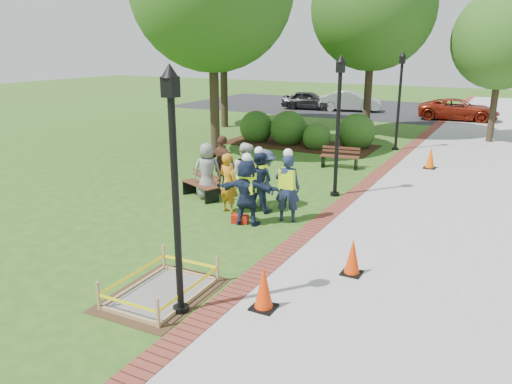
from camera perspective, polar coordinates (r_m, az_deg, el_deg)
The scene contains 33 objects.
ground at distance 12.02m, azimuth -4.84°, elevation -5.69°, with size 100.00×100.00×0.00m, color #285116.
sidewalk at distance 19.84m, azimuth 24.19°, elevation 1.87°, with size 6.00×60.00×0.02m, color #9E9E99.
brick_edging at distance 20.29m, azimuth 15.06°, elevation 3.08°, with size 0.50×60.00×0.03m, color maroon.
mulch_bed at distance 23.60m, azimuth 4.95°, elevation 5.43°, with size 7.00×3.00×0.05m, color #381E0F.
parking_lot at distance 37.08m, azimuth 18.72°, elevation 8.64°, with size 36.00×12.00×0.01m, color black.
wet_concrete_pad at distance 9.64m, azimuth -10.76°, elevation -10.26°, with size 1.76×2.34×0.55m.
bench_near at distance 15.35m, azimuth -6.36°, elevation 0.21°, with size 1.50×0.97×0.77m.
bench_far at distance 19.30m, azimuth 9.52°, elevation 3.47°, with size 1.50×0.67×0.78m.
cone_front at distance 8.93m, azimuth 0.89°, elevation -11.00°, with size 0.42×0.42×0.84m.
cone_back at distance 10.38m, azimuth 10.97°, elevation -7.37°, with size 0.40×0.40×0.79m.
cone_far at distance 19.97m, azimuth 19.30°, elevation 3.65°, with size 0.42×0.42×0.84m.
toolbox at distance 13.17m, azimuth -1.84°, elevation -3.11°, with size 0.44×0.24×0.22m, color #A1180C.
lamp_near at distance 8.22m, azimuth -9.29°, elevation 1.86°, with size 0.28×0.28×4.26m.
lamp_mid at distance 15.24m, azimuth 9.39°, elevation 8.56°, with size 0.28×0.28×4.26m.
lamp_far at distance 22.91m, azimuth 16.11°, elevation 10.75°, with size 0.28×0.28×4.26m.
tree_back at distance 26.37m, azimuth 13.25°, elevation 19.85°, with size 6.07×6.07×9.30m.
tree_right at distance 26.41m, azimuth 26.34°, elevation 15.34°, with size 4.54×4.54×7.02m.
shrub_a at distance 24.41m, azimuth 0.03°, elevation 5.82°, with size 1.60×1.60×1.60m, color #224C15.
shrub_b at distance 23.75m, azimuth 3.70°, elevation 5.48°, with size 1.70×1.70×1.70m, color #224C15.
shrub_c at distance 22.76m, azimuth 6.92°, elevation 4.91°, with size 1.25×1.25×1.25m, color #224C15.
shrub_d at distance 23.37m, azimuth 11.32°, elevation 5.01°, with size 1.68×1.68×1.68m, color #224C15.
shrub_e at distance 24.82m, azimuth 5.70°, elevation 5.92°, with size 0.85×0.85×0.85m, color #224C15.
casual_person_a at distance 15.15m, azimuth -5.60°, elevation 2.40°, with size 0.65×0.58×1.71m.
casual_person_b at distance 13.81m, azimuth -3.18°, elevation 1.01°, with size 0.61×0.46×1.69m.
casual_person_c at distance 14.43m, azimuth -1.17°, elevation 2.04°, with size 0.68×0.54×1.85m.
casual_person_d at distance 15.45m, azimuth -3.81°, elevation 3.02°, with size 0.68×0.52×1.87m.
casual_person_e at distance 14.17m, azimuth 1.06°, elevation 1.46°, with size 0.63×0.63×1.70m.
hivis_worker_a at distance 12.82m, azimuth -1.03°, elevation 0.27°, with size 0.63×0.48×1.91m.
hivis_worker_b at distance 13.10m, azimuth 3.62°, elevation 0.71°, with size 0.66×0.52×1.97m.
hivis_worker_c at distance 13.89m, azimuth 0.32°, elevation 1.44°, with size 0.55×0.35×1.85m.
parked_car_a at distance 36.91m, azimuth 6.03°, elevation 9.37°, with size 4.40×1.91×1.44m, color black.
parked_car_b at distance 36.36m, azimuth 10.66°, elevation 9.07°, with size 4.63×2.01×1.51m, color #BBBCC0.
parked_car_c at distance 33.82m, azimuth 21.99°, elevation 7.63°, with size 4.39×1.91×1.43m, color maroon.
Camera 1 is at (6.13, -9.29, 4.53)m, focal length 35.00 mm.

